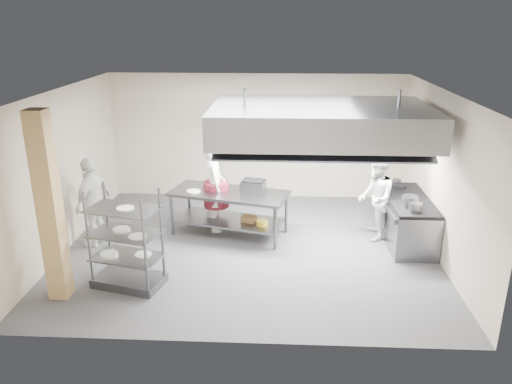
{
  "coord_description": "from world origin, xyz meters",
  "views": [
    {
      "loc": [
        0.56,
        -8.75,
        4.22
      ],
      "look_at": [
        0.12,
        0.2,
        1.08
      ],
      "focal_mm": 35.0,
      "sensor_mm": 36.0,
      "label": 1
    }
  ],
  "objects_px": {
    "griddle": "(253,187)",
    "stockpot": "(410,201)",
    "island": "(229,213)",
    "cooking_range": "(406,221)",
    "pass_rack": "(126,239)",
    "chef_plating": "(93,202)",
    "chef_head": "(214,187)",
    "chef_line": "(375,198)"
  },
  "relations": [
    {
      "from": "chef_head",
      "to": "cooking_range",
      "type": "bearing_deg",
      "value": -108.49
    },
    {
      "from": "stockpot",
      "to": "cooking_range",
      "type": "bearing_deg",
      "value": 78.69
    },
    {
      "from": "chef_line",
      "to": "chef_plating",
      "type": "distance_m",
      "value": 5.49
    },
    {
      "from": "stockpot",
      "to": "chef_plating",
      "type": "bearing_deg",
      "value": -179.7
    },
    {
      "from": "cooking_range",
      "to": "griddle",
      "type": "xyz_separation_m",
      "value": [
        -3.04,
        0.17,
        0.6
      ]
    },
    {
      "from": "griddle",
      "to": "stockpot",
      "type": "height_order",
      "value": "griddle"
    },
    {
      "from": "chef_line",
      "to": "stockpot",
      "type": "bearing_deg",
      "value": 50.87
    },
    {
      "from": "chef_line",
      "to": "pass_rack",
      "type": "bearing_deg",
      "value": -59.1
    },
    {
      "from": "griddle",
      "to": "stockpot",
      "type": "relative_size",
      "value": 1.63
    },
    {
      "from": "cooking_range",
      "to": "stockpot",
      "type": "bearing_deg",
      "value": -101.31
    },
    {
      "from": "pass_rack",
      "to": "stockpot",
      "type": "relative_size",
      "value": 5.85
    },
    {
      "from": "island",
      "to": "cooking_range",
      "type": "relative_size",
      "value": 1.17
    },
    {
      "from": "chef_head",
      "to": "chef_plating",
      "type": "bearing_deg",
      "value": 98.19
    },
    {
      "from": "cooking_range",
      "to": "stockpot",
      "type": "relative_size",
      "value": 6.99
    },
    {
      "from": "chef_head",
      "to": "chef_line",
      "type": "xyz_separation_m",
      "value": [
        3.23,
        -0.3,
        -0.09
      ]
    },
    {
      "from": "cooking_range",
      "to": "island",
      "type": "bearing_deg",
      "value": 177.6
    },
    {
      "from": "cooking_range",
      "to": "chef_plating",
      "type": "xyz_separation_m",
      "value": [
        -6.08,
        -0.47,
        0.46
      ]
    },
    {
      "from": "pass_rack",
      "to": "stockpot",
      "type": "distance_m",
      "value": 5.15
    },
    {
      "from": "pass_rack",
      "to": "griddle",
      "type": "height_order",
      "value": "pass_rack"
    },
    {
      "from": "island",
      "to": "chef_line",
      "type": "bearing_deg",
      "value": 13.89
    },
    {
      "from": "chef_head",
      "to": "stockpot",
      "type": "xyz_separation_m",
      "value": [
        3.77,
        -0.82,
        0.06
      ]
    },
    {
      "from": "pass_rack",
      "to": "chef_plating",
      "type": "height_order",
      "value": "chef_plating"
    },
    {
      "from": "griddle",
      "to": "pass_rack",
      "type": "bearing_deg",
      "value": -120.51
    },
    {
      "from": "island",
      "to": "cooking_range",
      "type": "bearing_deg",
      "value": 12.8
    },
    {
      "from": "island",
      "to": "chef_head",
      "type": "distance_m",
      "value": 0.63
    },
    {
      "from": "cooking_range",
      "to": "chef_head",
      "type": "distance_m",
      "value": 3.91
    },
    {
      "from": "island",
      "to": "stockpot",
      "type": "xyz_separation_m",
      "value": [
        3.44,
        -0.59,
        0.54
      ]
    },
    {
      "from": "cooking_range",
      "to": "stockpot",
      "type": "height_order",
      "value": "stockpot"
    },
    {
      "from": "chef_head",
      "to": "pass_rack",
      "type": "bearing_deg",
      "value": 141.68
    },
    {
      "from": "island",
      "to": "chef_line",
      "type": "height_order",
      "value": "chef_line"
    },
    {
      "from": "pass_rack",
      "to": "chef_plating",
      "type": "distance_m",
      "value": 1.88
    },
    {
      "from": "pass_rack",
      "to": "chef_plating",
      "type": "bearing_deg",
      "value": 140.17
    },
    {
      "from": "pass_rack",
      "to": "stockpot",
      "type": "xyz_separation_m",
      "value": [
        4.9,
        1.56,
        0.16
      ]
    },
    {
      "from": "cooking_range",
      "to": "chef_head",
      "type": "relative_size",
      "value": 1.07
    },
    {
      "from": "island",
      "to": "chef_plating",
      "type": "height_order",
      "value": "chef_plating"
    },
    {
      "from": "griddle",
      "to": "chef_plating",
      "type": "bearing_deg",
      "value": -156.61
    },
    {
      "from": "chef_head",
      "to": "griddle",
      "type": "height_order",
      "value": "chef_head"
    },
    {
      "from": "island",
      "to": "chef_head",
      "type": "bearing_deg",
      "value": 159.54
    },
    {
      "from": "pass_rack",
      "to": "stockpot",
      "type": "height_order",
      "value": "pass_rack"
    },
    {
      "from": "pass_rack",
      "to": "chef_head",
      "type": "bearing_deg",
      "value": 79.27
    },
    {
      "from": "chef_head",
      "to": "chef_line",
      "type": "distance_m",
      "value": 3.25
    },
    {
      "from": "chef_head",
      "to": "chef_line",
      "type": "height_order",
      "value": "chef_head"
    }
  ]
}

